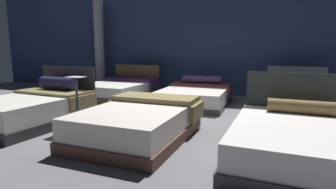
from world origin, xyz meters
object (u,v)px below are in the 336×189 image
object	(u,v)px
bed_3	(120,90)
bed_5	(294,101)
bed_2	(303,143)
price_sign	(78,110)
bed_4	(195,96)
support_pillar	(99,39)
bed_0	(33,109)
bed_1	(139,122)

from	to	relation	value
bed_3	bed_5	size ratio (longest dim) A/B	1.03
bed_3	bed_5	bearing A→B (deg)	0.31
bed_2	price_sign	distance (m)	3.39
bed_5	bed_2	bearing A→B (deg)	-86.94
bed_3	price_sign	bearing A→B (deg)	-68.92
bed_4	price_sign	size ratio (longest dim) A/B	2.29
support_pillar	bed_3	bearing A→B (deg)	-38.55
bed_4	support_pillar	size ratio (longest dim) A/B	0.60
price_sign	bed_5	bearing A→B (deg)	41.34
bed_0	bed_5	world-z (taller)	bed_0
bed_4	support_pillar	world-z (taller)	support_pillar
support_pillar	bed_1	bearing A→B (deg)	-47.12
bed_0	bed_5	bearing A→B (deg)	34.96
bed_1	support_pillar	distance (m)	5.99
bed_2	bed_4	distance (m)	3.64
bed_5	price_sign	xyz separation A→B (m)	(-3.39, -2.98, 0.11)
bed_3	bed_1	bearing A→B (deg)	-51.82
bed_2	bed_5	distance (m)	2.95
bed_3	bed_4	size ratio (longest dim) A/B	1.04
bed_5	bed_0	bearing A→B (deg)	-143.64
bed_0	bed_4	distance (m)	3.64
bed_2	bed_0	bearing A→B (deg)	179.65
bed_2	support_pillar	distance (m)	7.69
support_pillar	bed_5	bearing A→B (deg)	-12.16
bed_0	bed_5	size ratio (longest dim) A/B	0.96
bed_0	bed_3	size ratio (longest dim) A/B	0.93
bed_4	price_sign	bearing A→B (deg)	-114.98
bed_5	price_sign	world-z (taller)	bed_5
price_sign	support_pillar	xyz separation A→B (m)	(-2.81, 4.32, 1.40)
bed_0	price_sign	size ratio (longest dim) A/B	2.21
bed_0	support_pillar	size ratio (longest dim) A/B	0.58
bed_0	bed_2	distance (m)	4.48
bed_1	bed_2	size ratio (longest dim) A/B	0.98
price_sign	bed_0	bearing A→B (deg)	178.20
bed_1	bed_4	world-z (taller)	bed_4
bed_0	bed_4	xyz separation A→B (m)	(2.24, 2.86, -0.05)
bed_4	price_sign	xyz separation A→B (m)	(-1.15, -2.90, 0.12)
bed_5	price_sign	distance (m)	4.51
bed_0	bed_4	world-z (taller)	bed_0
bed_5	bed_3	bearing A→B (deg)	-176.98
bed_2	bed_4	bearing A→B (deg)	127.67
bed_3	support_pillar	distance (m)	2.62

